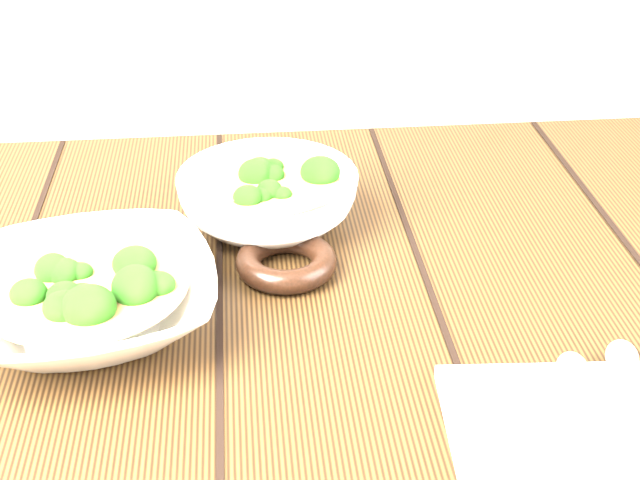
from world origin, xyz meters
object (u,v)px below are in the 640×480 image
(table, at_px, (247,408))
(soup_bowl_front, at_px, (87,297))
(napkin, at_px, (590,441))
(soup_bowl_back, at_px, (268,198))
(trivet, at_px, (286,261))

(table, xyz_separation_m, soup_bowl_front, (-0.13, -0.01, 0.15))
(table, relative_size, soup_bowl_front, 4.56)
(soup_bowl_front, height_order, napkin, soup_bowl_front)
(table, height_order, soup_bowl_back, soup_bowl_back)
(soup_bowl_front, distance_m, trivet, 0.19)
(trivet, bearing_deg, soup_bowl_front, -158.36)
(soup_bowl_front, distance_m, napkin, 0.44)
(soup_bowl_front, xyz_separation_m, trivet, (0.18, 0.07, -0.02))
(soup_bowl_back, bearing_deg, trivet, -82.58)
(table, xyz_separation_m, soup_bowl_back, (0.03, 0.16, 0.15))
(trivet, bearing_deg, napkin, -51.36)
(napkin, bearing_deg, soup_bowl_front, 157.59)
(table, bearing_deg, napkin, -38.51)
(table, relative_size, trivet, 12.04)
(soup_bowl_back, relative_size, napkin, 1.12)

